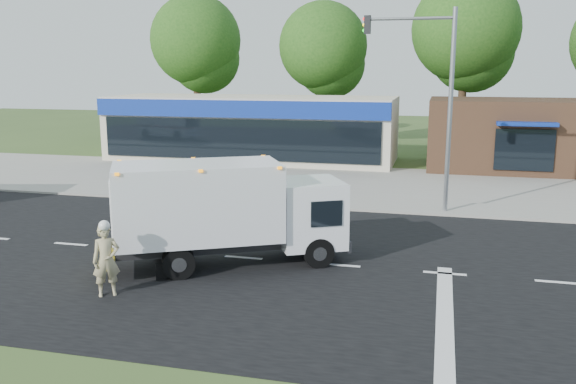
% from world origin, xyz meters
% --- Properties ---
extents(ground, '(120.00, 120.00, 0.00)m').
position_xyz_m(ground, '(0.00, 0.00, 0.00)').
color(ground, '#385123').
rests_on(ground, ground).
extents(road_asphalt, '(60.00, 14.00, 0.02)m').
position_xyz_m(road_asphalt, '(0.00, 0.00, 0.00)').
color(road_asphalt, black).
rests_on(road_asphalt, ground).
extents(sidewalk, '(60.00, 2.40, 0.12)m').
position_xyz_m(sidewalk, '(0.00, 8.20, 0.06)').
color(sidewalk, gray).
rests_on(sidewalk, ground).
extents(parking_apron, '(60.00, 9.00, 0.02)m').
position_xyz_m(parking_apron, '(0.00, 14.00, 0.01)').
color(parking_apron, gray).
rests_on(parking_apron, ground).
extents(lane_markings, '(55.20, 7.00, 0.01)m').
position_xyz_m(lane_markings, '(1.35, -1.35, 0.02)').
color(lane_markings, silver).
rests_on(lane_markings, road_asphalt).
extents(ems_box_truck, '(7.15, 5.14, 3.08)m').
position_xyz_m(ems_box_truck, '(-3.31, -0.76, 1.78)').
color(ems_box_truck, black).
rests_on(ems_box_truck, ground).
extents(emergency_worker, '(0.82, 0.76, 1.99)m').
position_xyz_m(emergency_worker, '(-5.38, -3.85, 0.97)').
color(emergency_worker, tan).
rests_on(emergency_worker, ground).
extents(retail_strip_mall, '(18.00, 6.20, 4.00)m').
position_xyz_m(retail_strip_mall, '(-9.00, 19.93, 2.01)').
color(retail_strip_mall, beige).
rests_on(retail_strip_mall, ground).
extents(brown_storefront, '(10.00, 6.70, 4.00)m').
position_xyz_m(brown_storefront, '(7.00, 19.98, 2.00)').
color(brown_storefront, '#382316').
rests_on(brown_storefront, ground).
extents(traffic_signal_pole, '(3.51, 0.25, 8.00)m').
position_xyz_m(traffic_signal_pole, '(2.35, 7.60, 4.92)').
color(traffic_signal_pole, gray).
rests_on(traffic_signal_pole, ground).
extents(background_trees, '(36.77, 7.39, 12.10)m').
position_xyz_m(background_trees, '(-0.85, 28.16, 7.38)').
color(background_trees, '#332114').
rests_on(background_trees, ground).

